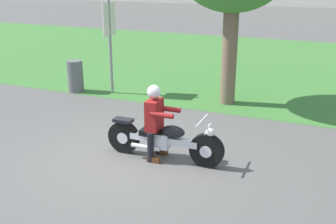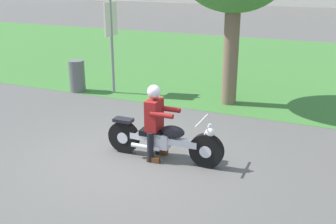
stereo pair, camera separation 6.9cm
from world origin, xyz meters
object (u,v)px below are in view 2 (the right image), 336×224
(trash_can, at_px, (77,76))
(motorcycle_lead, at_px, (164,140))
(rider_lead, at_px, (155,116))
(sign_banner, at_px, (111,31))

(trash_can, bearing_deg, motorcycle_lead, -36.91)
(motorcycle_lead, height_order, rider_lead, rider_lead)
(sign_banner, bearing_deg, motorcycle_lead, -47.53)
(trash_can, bearing_deg, rider_lead, -38.08)
(rider_lead, height_order, sign_banner, sign_banner)
(trash_can, height_order, sign_banner, sign_banner)
(rider_lead, distance_m, sign_banner, 4.54)
(motorcycle_lead, bearing_deg, trash_can, 141.87)
(trash_can, relative_size, sign_banner, 0.34)
(rider_lead, bearing_deg, trash_can, 140.70)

